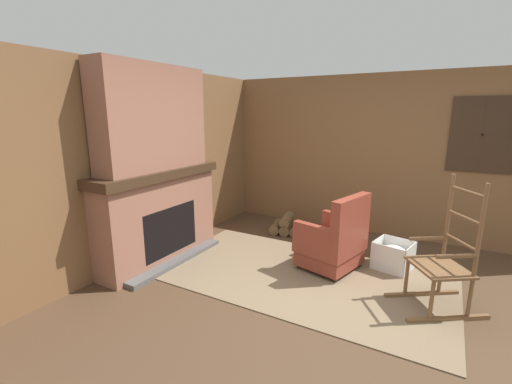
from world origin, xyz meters
name	(u,v)px	position (x,y,z in m)	size (l,w,h in m)	color
ground_plane	(325,303)	(0.00, 0.00, 0.00)	(14.00, 14.00, 0.00)	#4C3523
wood_panel_wall_left	(143,165)	(-2.44, 0.00, 1.22)	(0.06, 5.42, 2.45)	brown
wood_panel_wall_back	(382,156)	(0.04, 2.44, 1.23)	(5.42, 0.09, 2.45)	brown
fireplace_hearth	(160,216)	(-2.20, 0.00, 0.59)	(0.61, 1.83, 1.19)	#93604C
chimney_breast	(153,118)	(-2.21, 0.00, 1.81)	(0.35, 1.53, 1.24)	#93604C
area_rug	(300,275)	(-0.45, 0.43, 0.01)	(3.32, 1.81, 0.01)	#7A664C
armchair	(334,242)	(-0.17, 0.80, 0.35)	(0.78, 0.84, 0.95)	brown
rocking_chair	(443,267)	(0.99, 0.47, 0.43)	(0.93, 0.85, 1.29)	brown
firewood_stack	(287,226)	(-1.20, 1.72, 0.11)	(0.57, 0.52, 0.30)	brown
laundry_basket	(393,255)	(0.47, 1.16, 0.18)	(0.48, 0.47, 0.35)	white
oil_lamp_vase	(106,169)	(-2.25, -0.68, 1.28)	(0.11, 0.11, 0.27)	silver
storage_case	(168,162)	(-2.25, 0.26, 1.25)	(0.14, 0.24, 0.13)	black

